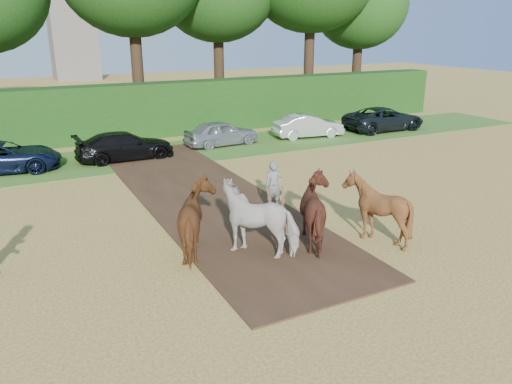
% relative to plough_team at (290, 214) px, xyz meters
% --- Properties ---
extents(ground, '(120.00, 120.00, 0.00)m').
position_rel_plough_team_xyz_m(ground, '(-2.10, -1.78, -0.99)').
color(ground, gold).
rests_on(ground, ground).
extents(earth_strip, '(4.50, 17.00, 0.05)m').
position_rel_plough_team_xyz_m(earth_strip, '(-0.60, 5.22, -0.96)').
color(earth_strip, '#472D1C').
rests_on(earth_strip, ground).
extents(grass_verge, '(50.00, 5.00, 0.03)m').
position_rel_plough_team_xyz_m(grass_verge, '(-2.10, 12.22, -0.97)').
color(grass_verge, '#38601E').
rests_on(grass_verge, ground).
extents(hedgerow, '(46.00, 1.60, 3.00)m').
position_rel_plough_team_xyz_m(hedgerow, '(-2.10, 16.72, 0.51)').
color(hedgerow, '#14380F').
rests_on(hedgerow, ground).
extents(plough_team, '(6.93, 5.13, 1.99)m').
position_rel_plough_team_xyz_m(plough_team, '(0.00, 0.00, 0.00)').
color(plough_team, brown).
rests_on(plough_team, ground).
extents(parked_cars, '(35.73, 2.92, 1.41)m').
position_rel_plough_team_xyz_m(parked_cars, '(-0.37, 12.17, -0.32)').
color(parked_cars, silver).
rests_on(parked_cars, ground).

